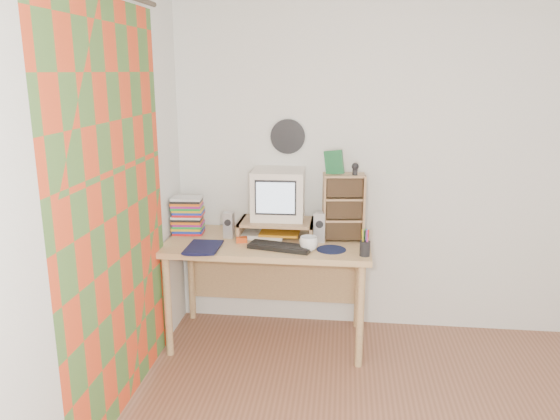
% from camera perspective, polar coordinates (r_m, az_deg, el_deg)
% --- Properties ---
extents(back_wall, '(3.50, 0.00, 3.50)m').
position_cam_1_polar(back_wall, '(4.02, 14.18, 4.75)').
color(back_wall, white).
rests_on(back_wall, floor).
extents(left_wall, '(0.00, 3.50, 3.50)m').
position_cam_1_polar(left_wall, '(2.58, -21.84, -1.03)').
color(left_wall, white).
rests_on(left_wall, floor).
extents(curtain, '(0.00, 2.20, 2.20)m').
position_cam_1_polar(curtain, '(3.01, -16.72, -0.51)').
color(curtain, '#EC4921').
rests_on(curtain, left_wall).
extents(wall_disc, '(0.25, 0.02, 0.25)m').
position_cam_1_polar(wall_disc, '(3.96, 0.81, 7.68)').
color(wall_disc, black).
rests_on(wall_disc, back_wall).
extents(desk, '(1.40, 0.70, 0.75)m').
position_cam_1_polar(desk, '(3.88, -1.14, -4.85)').
color(desk, '#DEB977').
rests_on(desk, floor).
extents(monitor_riser, '(0.52, 0.30, 0.12)m').
position_cam_1_polar(monitor_riser, '(3.84, -0.35, -1.47)').
color(monitor_riser, tan).
rests_on(monitor_riser, desk).
extents(crt_monitor, '(0.37, 0.37, 0.34)m').
position_cam_1_polar(crt_monitor, '(3.84, -0.23, 1.58)').
color(crt_monitor, white).
rests_on(crt_monitor, monitor_riser).
extents(speaker_left, '(0.07, 0.07, 0.18)m').
position_cam_1_polar(speaker_left, '(3.84, -5.37, -1.57)').
color(speaker_left, '#B4B4B9').
rests_on(speaker_left, desk).
extents(speaker_right, '(0.08, 0.08, 0.20)m').
position_cam_1_polar(speaker_right, '(3.74, 4.17, -1.78)').
color(speaker_right, '#B4B4B9').
rests_on(speaker_right, desk).
extents(keyboard, '(0.44, 0.23, 0.03)m').
position_cam_1_polar(keyboard, '(3.60, 0.01, -3.87)').
color(keyboard, black).
rests_on(keyboard, desk).
extents(dvd_stack, '(0.22, 0.17, 0.30)m').
position_cam_1_polar(dvd_stack, '(3.96, -9.62, -0.32)').
color(dvd_stack, brown).
rests_on(dvd_stack, desk).
extents(cd_rack, '(0.29, 0.18, 0.46)m').
position_cam_1_polar(cd_rack, '(3.76, 6.62, 0.26)').
color(cd_rack, tan).
rests_on(cd_rack, desk).
extents(mug, '(0.14, 0.14, 0.09)m').
position_cam_1_polar(mug, '(3.56, 3.02, -3.54)').
color(mug, white).
rests_on(mug, desk).
extents(diary, '(0.26, 0.20, 0.05)m').
position_cam_1_polar(diary, '(3.65, -9.66, -3.63)').
color(diary, '#0E1134').
rests_on(diary, desk).
extents(mousepad, '(0.21, 0.21, 0.00)m').
position_cam_1_polar(mousepad, '(3.60, 5.39, -4.13)').
color(mousepad, '#0F1234').
rests_on(mousepad, desk).
extents(pen_cup, '(0.07, 0.07, 0.13)m').
position_cam_1_polar(pen_cup, '(3.50, 8.87, -3.71)').
color(pen_cup, black).
rests_on(pen_cup, desk).
extents(papers, '(0.32, 0.24, 0.04)m').
position_cam_1_polar(papers, '(3.87, -1.16, -2.44)').
color(papers, white).
rests_on(papers, desk).
extents(red_box, '(0.08, 0.06, 0.04)m').
position_cam_1_polar(red_box, '(3.74, -4.02, -3.11)').
color(red_box, '#D24516').
rests_on(red_box, desk).
extents(game_box, '(0.13, 0.06, 0.16)m').
position_cam_1_polar(game_box, '(3.70, 5.67, 4.98)').
color(game_box, '#1B6034').
rests_on(game_box, cd_rack).
extents(webcam, '(0.05, 0.05, 0.08)m').
position_cam_1_polar(webcam, '(3.69, 7.86, 4.28)').
color(webcam, black).
rests_on(webcam, cd_rack).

